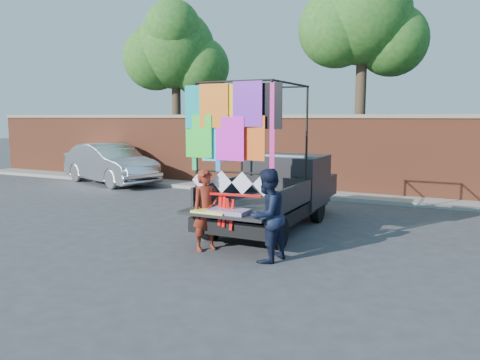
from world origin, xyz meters
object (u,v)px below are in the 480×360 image
at_px(man, 267,216).
at_px(woman, 206,210).
at_px(sedan, 110,164).
at_px(pickup_truck, 280,190).

bearing_deg(man, woman, -83.53).
bearing_deg(woman, sedan, 84.17).
height_order(pickup_truck, man, pickup_truck).
bearing_deg(woman, pickup_truck, 22.70).
bearing_deg(man, pickup_truck, -150.61).
xyz_separation_m(woman, man, (1.31, -0.14, 0.05)).
bearing_deg(pickup_truck, sedan, 157.06).
bearing_deg(sedan, man, -105.58).
bearing_deg(pickup_truck, woman, -99.76).
height_order(sedan, woman, woman).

